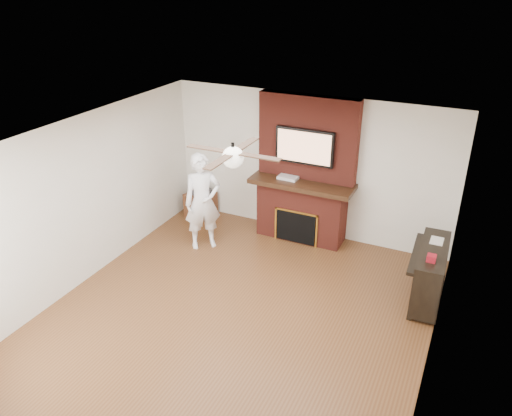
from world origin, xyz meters
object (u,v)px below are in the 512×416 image
at_px(person, 203,202).
at_px(side_table, 201,203).
at_px(piano, 430,273).
at_px(fireplace, 304,184).

distance_m(person, side_table, 1.33).
relative_size(person, piano, 1.30).
relative_size(person, side_table, 3.05).
height_order(fireplace, piano, fireplace).
bearing_deg(side_table, piano, -3.26).
bearing_deg(piano, fireplace, 154.06).
xyz_separation_m(fireplace, piano, (2.30, -1.02, -0.55)).
bearing_deg(person, fireplace, -4.81).
relative_size(fireplace, side_table, 4.58).
bearing_deg(fireplace, side_table, -178.13).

